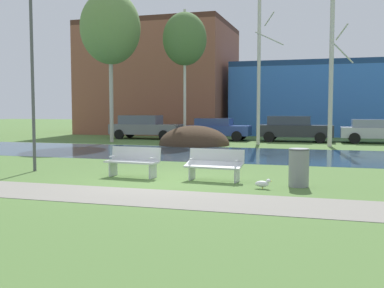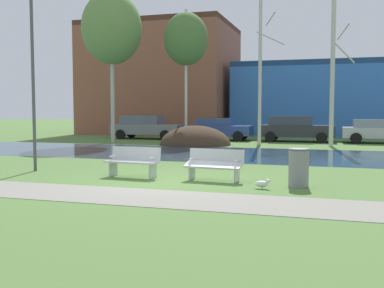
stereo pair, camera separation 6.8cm
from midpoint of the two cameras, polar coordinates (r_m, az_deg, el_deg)
ground_plane at (r=22.22m, az=5.53°, el=-0.81°), size 120.00×120.00×0.00m
paved_path_strip at (r=10.58m, az=-7.68°, el=-6.45°), size 60.00×1.97×0.01m
river_band at (r=20.42m, az=4.51°, el=-1.24°), size 80.00×6.96×0.01m
soil_mound at (r=25.58m, az=0.19°, el=-0.12°), size 3.96×3.54×2.17m
bench_left at (r=13.54m, az=-7.47°, el=-2.09°), size 1.64×0.69×0.87m
bench_right at (r=12.73m, az=2.66°, el=-2.47°), size 1.64×0.69×0.87m
trash_bin at (r=12.05m, az=12.95°, el=-2.78°), size 0.54×0.54×0.98m
seagull at (r=11.60m, az=8.61°, el=-4.87°), size 0.43×0.16×0.26m
streetlamp at (r=15.61m, az=-19.39°, el=11.39°), size 0.32×0.32×6.04m
birch_far_left at (r=28.65m, az=-10.16°, el=13.95°), size 3.59×3.59×8.98m
birch_left at (r=28.07m, az=-0.98°, el=12.87°), size 2.62×2.62×7.91m
birch_center_left at (r=26.20m, az=8.28°, el=10.12°), size 1.46×2.20×9.15m
birch_center at (r=25.64m, az=16.87°, el=9.39°), size 1.23×1.91×8.56m
parked_van_nearest_grey at (r=31.07m, az=-5.97°, el=2.16°), size 4.76×2.01×1.58m
parked_sedan_second_blue at (r=29.59m, az=3.15°, el=1.93°), size 4.02×2.00×1.41m
parked_hatch_third_dark at (r=28.84m, az=12.43°, el=1.92°), size 4.54×1.95×1.57m
parked_wagon_fourth_silver at (r=28.97m, az=22.06°, el=1.57°), size 4.40×2.13×1.39m
building_brick_low at (r=38.96m, az=-3.99°, el=7.95°), size 11.62×8.77×8.91m
building_blue_store at (r=38.18m, az=18.48°, el=5.28°), size 16.97×8.69×5.53m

